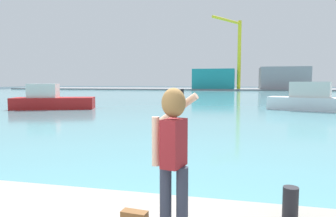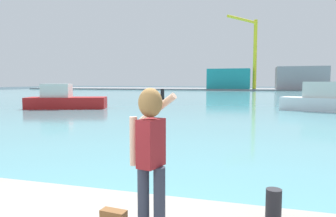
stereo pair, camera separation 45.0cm
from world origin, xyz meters
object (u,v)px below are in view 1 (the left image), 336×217
(person_photographer, at_px, (173,146))
(port_crane, at_px, (236,47))
(boat_moored_2, at_px, (321,101))
(warehouse_right, at_px, (283,78))
(harbor_bollard, at_px, (290,204))
(warehouse_left, at_px, (214,79))
(boat_moored, at_px, (51,100))

(person_photographer, height_order, port_crane, port_crane)
(boat_moored_2, bearing_deg, warehouse_right, 105.24)
(harbor_bollard, distance_m, warehouse_left, 86.26)
(boat_moored, relative_size, warehouse_left, 0.61)
(person_photographer, distance_m, harbor_bollard, 1.80)
(boat_moored, distance_m, port_crane, 67.73)
(boat_moored_2, relative_size, warehouse_right, 0.68)
(harbor_bollard, distance_m, boat_moored_2, 23.41)
(port_crane, bearing_deg, warehouse_left, 167.91)
(port_crane, bearing_deg, harbor_bollard, -88.75)
(person_photographer, relative_size, boat_moored_2, 0.20)
(port_crane, bearing_deg, person_photographer, -89.72)
(harbor_bollard, height_order, warehouse_right, warehouse_right)
(harbor_bollard, xyz_separation_m, warehouse_right, (11.23, 87.87, 2.67))
(warehouse_left, distance_m, port_crane, 10.95)
(boat_moored, bearing_deg, warehouse_left, 62.80)
(boat_moored, height_order, warehouse_right, warehouse_right)
(port_crane, bearing_deg, warehouse_right, 14.39)
(warehouse_right, height_order, port_crane, port_crane)
(warehouse_left, bearing_deg, warehouse_right, 5.99)
(person_photographer, bearing_deg, boat_moored, 50.91)
(boat_moored_2, height_order, warehouse_left, warehouse_left)
(warehouse_left, bearing_deg, person_photographer, -85.61)
(boat_moored, distance_m, boat_moored_2, 22.55)
(harbor_bollard, xyz_separation_m, boat_moored, (-16.59, 19.39, 0.01))
(boat_moored_2, relative_size, port_crane, 0.46)
(person_photographer, relative_size, warehouse_right, 0.14)
(warehouse_left, height_order, port_crane, port_crane)
(port_crane, bearing_deg, boat_moored_2, -83.03)
(harbor_bollard, distance_m, port_crane, 85.29)
(person_photographer, bearing_deg, boat_moored_2, -3.08)
(person_photographer, height_order, warehouse_right, warehouse_right)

